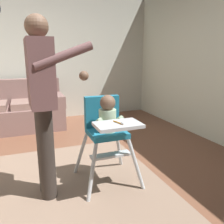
% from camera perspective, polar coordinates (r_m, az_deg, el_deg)
% --- Properties ---
extents(ground, '(6.25, 6.84, 0.10)m').
position_cam_1_polar(ground, '(2.57, -12.07, -17.40)').
color(ground, brown).
extents(wall_far, '(5.45, 0.06, 2.55)m').
position_cam_1_polar(wall_far, '(4.85, -18.15, 13.15)').
color(wall_far, silver).
rests_on(wall_far, ground).
extents(area_rug, '(2.09, 2.79, 0.01)m').
position_cam_1_polar(area_rug, '(2.12, -11.84, -23.13)').
color(area_rug, '#8B705D').
rests_on(area_rug, ground).
extents(couch, '(1.82, 0.86, 0.86)m').
position_cam_1_polar(couch, '(4.43, -23.96, 0.32)').
color(couch, '#85655F').
rests_on(couch, ground).
extents(high_chair, '(0.61, 0.73, 0.92)m').
position_cam_1_polar(high_chair, '(2.26, -1.30, -2.89)').
color(high_chair, silver).
rests_on(high_chair, ground).
extents(adult_standing, '(0.52, 0.49, 1.60)m').
position_cam_1_polar(adult_standing, '(2.06, -16.89, 2.93)').
color(adult_standing, '#362E29').
rests_on(adult_standing, ground).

